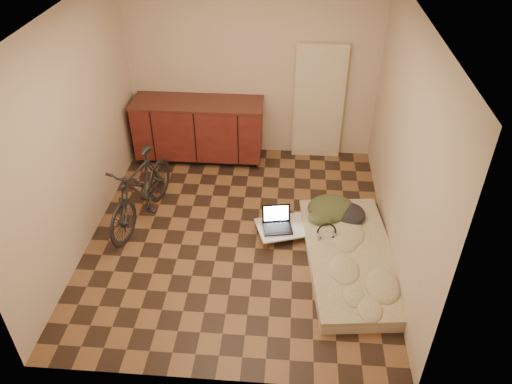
# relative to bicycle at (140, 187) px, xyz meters

# --- Properties ---
(room_shell) EXTENTS (3.50, 4.00, 2.60)m
(room_shell) POSITION_rel_bicycle_xyz_m (1.20, -0.19, 0.81)
(room_shell) COLOR brown
(room_shell) RESTS_ON ground
(cabinets) EXTENTS (1.84, 0.62, 0.91)m
(cabinets) POSITION_rel_bicycle_xyz_m (0.45, 1.51, -0.03)
(cabinets) COLOR black
(cabinets) RESTS_ON ground
(appliance_panel) EXTENTS (0.70, 0.10, 1.70)m
(appliance_panel) POSITION_rel_bicycle_xyz_m (2.15, 1.75, 0.36)
(appliance_panel) COLOR beige
(appliance_panel) RESTS_ON ground
(bicycle) EXTENTS (0.78, 1.59, 0.99)m
(bicycle) POSITION_rel_bicycle_xyz_m (0.00, 0.00, 0.00)
(bicycle) COLOR black
(bicycle) RESTS_ON ground
(futon) EXTENTS (1.15, 2.06, 0.17)m
(futon) POSITION_rel_bicycle_xyz_m (2.50, -0.61, -0.41)
(futon) COLOR beige
(futon) RESTS_ON ground
(clothing_pile) EXTENTS (0.67, 0.58, 0.25)m
(clothing_pile) POSITION_rel_bicycle_xyz_m (2.37, 0.08, -0.20)
(clothing_pile) COLOR #3C4327
(clothing_pile) RESTS_ON futon
(headphones) EXTENTS (0.27, 0.25, 0.16)m
(headphones) POSITION_rel_bicycle_xyz_m (2.23, -0.37, -0.24)
(headphones) COLOR black
(headphones) RESTS_ON futon
(lap_desk) EXTENTS (0.82, 0.66, 0.12)m
(lap_desk) POSITION_rel_bicycle_xyz_m (1.78, -0.15, -0.39)
(lap_desk) COLOR brown
(lap_desk) RESTS_ON ground
(laptop) EXTENTS (0.39, 0.36, 0.23)m
(laptop) POSITION_rel_bicycle_xyz_m (1.66, -0.16, -0.33)
(laptop) COLOR black
(laptop) RESTS_ON lap_desk
(mouse) EXTENTS (0.10, 0.11, 0.03)m
(mouse) POSITION_rel_bicycle_xyz_m (2.00, -0.07, -0.36)
(mouse) COLOR white
(mouse) RESTS_ON lap_desk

